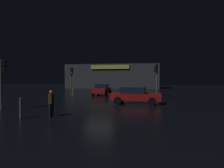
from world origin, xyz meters
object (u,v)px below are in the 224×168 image
Objects in this scene: car_near at (135,95)px; pedestrian at (51,101)px; traffic_signal_main at (71,76)px; traffic_signal_cross_left at (156,74)px; store_building at (113,76)px; car_far at (102,89)px; traffic_signal_opposite at (3,73)px.

car_near is 2.88× the size of pedestrian.
traffic_signal_main is 10.14m from traffic_signal_cross_left.
store_building is 21.48m from car_far.
pedestrian is at bearing -73.15° from traffic_signal_main.
car_near is at bearing -75.43° from store_building.
car_far is at bearing 53.81° from traffic_signal_main.
traffic_signal_cross_left is at bearing 43.90° from traffic_signal_opposite.
car_near is at bearing 59.83° from pedestrian.
car_near is 1.18× the size of car_far.
traffic_signal_main is 10.93m from traffic_signal_opposite.
traffic_signal_opposite is 15.38m from car_far.
traffic_signal_cross_left is at bearing -1.74° from traffic_signal_main.
store_building is 36.06m from traffic_signal_opposite.
car_far is at bearing 149.94° from traffic_signal_cross_left.
store_building is 38.01m from pedestrian.
traffic_signal_opposite is at bearing -104.11° from car_far.
traffic_signal_cross_left reaches higher than pedestrian.
car_near is at bearing -31.99° from traffic_signal_main.
store_building reaches higher than car_far.
traffic_signal_opposite is 5.33m from pedestrian.
traffic_signal_cross_left is (10.14, -0.31, 0.12)m from traffic_signal_main.
traffic_signal_opposite is (-0.86, -10.89, 0.05)m from traffic_signal_main.
pedestrian reaches higher than car_far.
traffic_signal_opposite reaches higher than car_far.
pedestrian is at bearing -84.73° from store_building.
store_building is at bearing 89.21° from traffic_signal_main.
car_far is at bearing 120.66° from car_near.
traffic_signal_cross_left is 8.64m from car_far.
car_far is (3.72, 14.80, -1.92)m from traffic_signal_opposite.
traffic_signal_main is (-0.35, -25.14, -0.12)m from store_building.
traffic_signal_opposite is 10.92m from car_near.
store_building is 27.27m from traffic_signal_cross_left.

